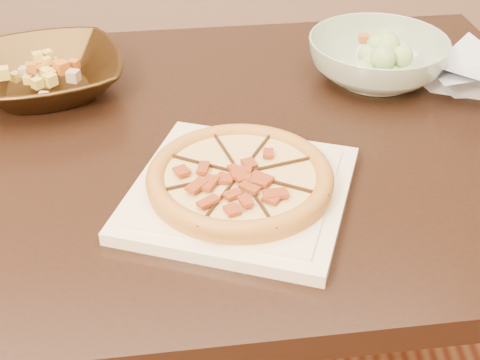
# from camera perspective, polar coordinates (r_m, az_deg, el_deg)

# --- Properties ---
(dining_table) EXTENTS (1.39, 0.97, 0.75)m
(dining_table) POSITION_cam_1_polar(r_m,az_deg,el_deg) (1.10, -5.96, -1.27)
(dining_table) COLOR black
(dining_table) RESTS_ON floor
(plate) EXTENTS (0.35, 0.35, 0.02)m
(plate) POSITION_cam_1_polar(r_m,az_deg,el_deg) (0.89, 0.00, -1.02)
(plate) COLOR white
(plate) RESTS_ON dining_table
(pizza) EXTENTS (0.25, 0.25, 0.03)m
(pizza) POSITION_cam_1_polar(r_m,az_deg,el_deg) (0.88, -0.00, 0.20)
(pizza) COLOR #C0792A
(pizza) RESTS_ON plate
(bronze_bowl) EXTENTS (0.33, 0.33, 0.06)m
(bronze_bowl) POSITION_cam_1_polar(r_m,az_deg,el_deg) (1.19, -16.25, 8.54)
(bronze_bowl) COLOR #402D15
(bronze_bowl) RESTS_ON dining_table
(mixed_dish) EXTENTS (0.11, 0.13, 0.03)m
(mixed_dish) POSITION_cam_1_polar(r_m,az_deg,el_deg) (1.17, -16.71, 10.52)
(mixed_dish) COLOR tan
(mixed_dish) RESTS_ON bronze_bowl
(salad_bowl) EXTENTS (0.30, 0.30, 0.08)m
(salad_bowl) POSITION_cam_1_polar(r_m,az_deg,el_deg) (1.21, 11.61, 10.07)
(salad_bowl) COLOR #AFCDB5
(salad_bowl) RESTS_ON dining_table
(salad) EXTENTS (0.13, 0.11, 0.04)m
(salad) POSITION_cam_1_polar(r_m,az_deg,el_deg) (1.19, 11.93, 12.48)
(salad) COLOR #B0D18A
(salad) RESTS_ON salad_bowl
(cling_film) EXTENTS (0.21, 0.19, 0.05)m
(cling_film) POSITION_cam_1_polar(r_m,az_deg,el_deg) (1.21, 19.80, 7.92)
(cling_film) COLOR silver
(cling_film) RESTS_ON dining_table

